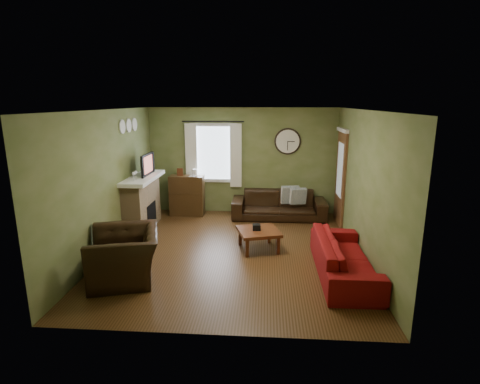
# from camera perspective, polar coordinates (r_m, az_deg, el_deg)

# --- Properties ---
(floor) EXTENTS (4.60, 5.20, 0.00)m
(floor) POSITION_cam_1_polar(r_m,az_deg,el_deg) (7.12, -1.04, -8.99)
(floor) COLOR #472C15
(floor) RESTS_ON ground
(ceiling) EXTENTS (4.60, 5.20, 0.00)m
(ceiling) POSITION_cam_1_polar(r_m,az_deg,el_deg) (6.57, -1.14, 12.41)
(ceiling) COLOR white
(ceiling) RESTS_ON ground
(wall_left) EXTENTS (0.00, 5.20, 2.60)m
(wall_left) POSITION_cam_1_polar(r_m,az_deg,el_deg) (7.30, -19.38, 1.48)
(wall_left) COLOR olive
(wall_left) RESTS_ON ground
(wall_right) EXTENTS (0.00, 5.20, 2.60)m
(wall_right) POSITION_cam_1_polar(r_m,az_deg,el_deg) (6.92, 18.25, 0.92)
(wall_right) COLOR olive
(wall_right) RESTS_ON ground
(wall_back) EXTENTS (4.60, 0.00, 2.60)m
(wall_back) POSITION_cam_1_polar(r_m,az_deg,el_deg) (9.28, 0.35, 4.73)
(wall_back) COLOR olive
(wall_back) RESTS_ON ground
(wall_front) EXTENTS (4.60, 0.00, 2.60)m
(wall_front) POSITION_cam_1_polar(r_m,az_deg,el_deg) (4.25, -4.24, -6.28)
(wall_front) COLOR olive
(wall_front) RESTS_ON ground
(fireplace) EXTENTS (0.40, 1.40, 1.10)m
(fireplace) POSITION_cam_1_polar(r_m,az_deg,el_deg) (8.44, -14.70, -1.84)
(fireplace) COLOR tan
(fireplace) RESTS_ON floor
(firebox) EXTENTS (0.04, 0.60, 0.55)m
(firebox) POSITION_cam_1_polar(r_m,az_deg,el_deg) (8.46, -13.37, -3.51)
(firebox) COLOR black
(firebox) RESTS_ON fireplace
(mantel) EXTENTS (0.58, 1.60, 0.08)m
(mantel) POSITION_cam_1_polar(r_m,az_deg,el_deg) (8.30, -14.75, 2.08)
(mantel) COLOR white
(mantel) RESTS_ON fireplace
(tv) EXTENTS (0.08, 0.60, 0.35)m
(tv) POSITION_cam_1_polar(r_m,az_deg,el_deg) (8.40, -14.38, 3.72)
(tv) COLOR black
(tv) RESTS_ON mantel
(tv_screen) EXTENTS (0.02, 0.62, 0.36)m
(tv_screen) POSITION_cam_1_polar(r_m,az_deg,el_deg) (8.36, -13.88, 4.10)
(tv_screen) COLOR #994C3F
(tv_screen) RESTS_ON mantel
(medallion_left) EXTENTS (0.28, 0.28, 0.03)m
(medallion_left) POSITION_cam_1_polar(r_m,az_deg,el_deg) (7.90, -17.51, 9.47)
(medallion_left) COLOR white
(medallion_left) RESTS_ON wall_left
(medallion_mid) EXTENTS (0.28, 0.28, 0.03)m
(medallion_mid) POSITION_cam_1_polar(r_m,az_deg,el_deg) (8.23, -16.62, 9.67)
(medallion_mid) COLOR white
(medallion_mid) RESTS_ON wall_left
(medallion_right) EXTENTS (0.28, 0.28, 0.03)m
(medallion_right) POSITION_cam_1_polar(r_m,az_deg,el_deg) (8.56, -15.80, 9.86)
(medallion_right) COLOR white
(medallion_right) RESTS_ON wall_left
(window_pane) EXTENTS (1.00, 0.02, 1.30)m
(window_pane) POSITION_cam_1_polar(r_m,az_deg,el_deg) (9.30, -3.99, 5.96)
(window_pane) COLOR silver
(window_pane) RESTS_ON wall_back
(curtain_rod) EXTENTS (0.03, 0.03, 1.50)m
(curtain_rod) POSITION_cam_1_polar(r_m,az_deg,el_deg) (9.13, -4.16, 10.67)
(curtain_rod) COLOR black
(curtain_rod) RESTS_ON wall_back
(curtain_left) EXTENTS (0.28, 0.04, 1.55)m
(curtain_left) POSITION_cam_1_polar(r_m,az_deg,el_deg) (9.30, -7.44, 5.57)
(curtain_left) COLOR white
(curtain_left) RESTS_ON wall_back
(curtain_right) EXTENTS (0.28, 0.04, 1.55)m
(curtain_right) POSITION_cam_1_polar(r_m,az_deg,el_deg) (9.15, -0.64, 5.55)
(curtain_right) COLOR white
(curtain_right) RESTS_ON wall_back
(wall_clock) EXTENTS (0.64, 0.06, 0.64)m
(wall_clock) POSITION_cam_1_polar(r_m,az_deg,el_deg) (9.16, 7.27, 7.65)
(wall_clock) COLOR white
(wall_clock) RESTS_ON wall_back
(door) EXTENTS (0.05, 0.90, 2.10)m
(door) POSITION_cam_1_polar(r_m,az_deg,el_deg) (8.73, 15.06, 2.01)
(door) COLOR brown
(door) RESTS_ON floor
(bookshelf) EXTENTS (0.83, 0.35, 0.98)m
(bookshelf) POSITION_cam_1_polar(r_m,az_deg,el_deg) (9.27, -8.07, -0.53)
(bookshelf) COLOR #362310
(bookshelf) RESTS_ON floor
(book) EXTENTS (0.16, 0.21, 0.02)m
(book) POSITION_cam_1_polar(r_m,az_deg,el_deg) (9.09, -7.69, 2.23)
(book) COLOR #4E2511
(book) RESTS_ON bookshelf
(sofa_brown) EXTENTS (2.22, 0.87, 0.65)m
(sofa_brown) POSITION_cam_1_polar(r_m,az_deg,el_deg) (9.03, 5.92, -1.94)
(sofa_brown) COLOR black
(sofa_brown) RESTS_ON floor
(pillow_left) EXTENTS (0.44, 0.21, 0.43)m
(pillow_left) POSITION_cam_1_polar(r_m,az_deg,el_deg) (9.09, 7.62, -0.42)
(pillow_left) COLOR gray
(pillow_left) RESTS_ON sofa_brown
(pillow_right) EXTENTS (0.40, 0.20, 0.38)m
(pillow_right) POSITION_cam_1_polar(r_m,az_deg,el_deg) (8.98, 8.85, -0.63)
(pillow_right) COLOR gray
(pillow_right) RESTS_ON sofa_brown
(sofa_red) EXTENTS (0.83, 2.11, 0.62)m
(sofa_red) POSITION_cam_1_polar(r_m,az_deg,el_deg) (6.33, 15.56, -9.51)
(sofa_red) COLOR maroon
(sofa_red) RESTS_ON floor
(armchair) EXTENTS (1.35, 1.45, 0.78)m
(armchair) POSITION_cam_1_polar(r_m,az_deg,el_deg) (6.24, -17.15, -9.17)
(armchair) COLOR black
(armchair) RESTS_ON floor
(coffee_table) EXTENTS (0.91, 0.91, 0.39)m
(coffee_table) POSITION_cam_1_polar(r_m,az_deg,el_deg) (7.14, 2.84, -7.28)
(coffee_table) COLOR #4E2511
(coffee_table) RESTS_ON floor
(tissue_box) EXTENTS (0.16, 0.16, 0.11)m
(tissue_box) POSITION_cam_1_polar(r_m,az_deg,el_deg) (7.07, 2.53, -5.71)
(tissue_box) COLOR black
(tissue_box) RESTS_ON coffee_table
(wine_glass_a) EXTENTS (0.07, 0.07, 0.19)m
(wine_glass_a) POSITION_cam_1_polar(r_m,az_deg,el_deg) (7.77, -15.91, 2.26)
(wine_glass_a) COLOR white
(wine_glass_a) RESTS_ON mantel
(wine_glass_b) EXTENTS (0.07, 0.07, 0.19)m
(wine_glass_b) POSITION_cam_1_polar(r_m,az_deg,el_deg) (7.89, -15.60, 2.43)
(wine_glass_b) COLOR white
(wine_glass_b) RESTS_ON mantel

